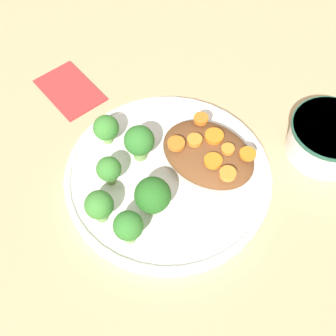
{
  "coord_description": "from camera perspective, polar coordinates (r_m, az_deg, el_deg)",
  "views": [
    {
      "loc": [
        0.21,
        -0.27,
        0.56
      ],
      "look_at": [
        0.0,
        0.0,
        0.03
      ],
      "focal_mm": 50.0,
      "sensor_mm": 36.0,
      "label": 1
    }
  ],
  "objects": [
    {
      "name": "carrot_slice_3",
      "position": [
        0.62,
        5.53,
        0.88
      ],
      "size": [
        0.02,
        0.02,
        0.01
      ],
      "primitive_type": "cylinder",
      "color": "orange",
      "rests_on": "stew_mound"
    },
    {
      "name": "carrot_slice_5",
      "position": [
        0.63,
        3.27,
        3.4
      ],
      "size": [
        0.02,
        0.02,
        0.01
      ],
      "primitive_type": "cylinder",
      "color": "orange",
      "rests_on": "stew_mound"
    },
    {
      "name": "carrot_slice_4",
      "position": [
        0.63,
        7.31,
        2.3
      ],
      "size": [
        0.02,
        0.02,
        0.01
      ],
      "primitive_type": "cylinder",
      "color": "orange",
      "rests_on": "stew_mound"
    },
    {
      "name": "broccoli_floret_5",
      "position": [
        0.64,
        -3.54,
        3.2
      ],
      "size": [
        0.04,
        0.04,
        0.06
      ],
      "color": "#759E51",
      "rests_on": "plate"
    },
    {
      "name": "broccoli_floret_0",
      "position": [
        0.59,
        -1.88,
        -3.4
      ],
      "size": [
        0.05,
        0.05,
        0.06
      ],
      "color": "#759E51",
      "rests_on": "plate"
    },
    {
      "name": "carrot_slice_7",
      "position": [
        0.63,
        9.69,
        1.71
      ],
      "size": [
        0.02,
        0.02,
        0.0
      ],
      "primitive_type": "cylinder",
      "color": "orange",
      "rests_on": "stew_mound"
    },
    {
      "name": "stew_mound",
      "position": [
        0.65,
        4.9,
        1.75
      ],
      "size": [
        0.14,
        0.1,
        0.03
      ],
      "primitive_type": "ellipsoid",
      "color": "brown",
      "rests_on": "plate"
    },
    {
      "name": "broccoli_floret_3",
      "position": [
        0.57,
        -4.85,
        -7.13
      ],
      "size": [
        0.04,
        0.04,
        0.05
      ],
      "color": "#7FA85B",
      "rests_on": "plate"
    },
    {
      "name": "carrot_slice_6",
      "position": [
        0.63,
        1.01,
        2.99
      ],
      "size": [
        0.02,
        0.02,
        0.01
      ],
      "primitive_type": "cylinder",
      "color": "orange",
      "rests_on": "stew_mound"
    },
    {
      "name": "plate",
      "position": [
        0.65,
        -0.0,
        -0.98
      ],
      "size": [
        0.29,
        0.29,
        0.02
      ],
      "color": "white",
      "rests_on": "ground_plane"
    },
    {
      "name": "broccoli_floret_1",
      "position": [
        0.62,
        -7.22,
        -0.21
      ],
      "size": [
        0.03,
        0.03,
        0.05
      ],
      "color": "#759E51",
      "rests_on": "plate"
    },
    {
      "name": "napkin",
      "position": [
        0.77,
        -11.9,
        9.35
      ],
      "size": [
        0.12,
        0.09,
        0.01
      ],
      "rotation": [
        0.0,
        0.0,
        -0.21
      ],
      "color": "#B73333",
      "rests_on": "ground_plane"
    },
    {
      "name": "carrot_slice_1",
      "position": [
        0.66,
        4.05,
        6.0
      ],
      "size": [
        0.02,
        0.02,
        0.01
      ],
      "primitive_type": "cylinder",
      "color": "orange",
      "rests_on": "stew_mound"
    },
    {
      "name": "carrot_slice_2",
      "position": [
        0.61,
        7.3,
        -0.68
      ],
      "size": [
        0.02,
        0.02,
        0.01
      ],
      "primitive_type": "cylinder",
      "color": "orange",
      "rests_on": "stew_mound"
    },
    {
      "name": "broccoli_floret_2",
      "position": [
        0.66,
        -7.54,
        4.81
      ],
      "size": [
        0.04,
        0.04,
        0.05
      ],
      "color": "#7FA85B",
      "rests_on": "plate"
    },
    {
      "name": "dip_bowl",
      "position": [
        0.7,
        18.94,
        3.59
      ],
      "size": [
        0.11,
        0.11,
        0.05
      ],
      "color": "white",
      "rests_on": "ground_plane"
    },
    {
      "name": "broccoli_floret_4",
      "position": [
        0.59,
        -8.38,
        -4.58
      ],
      "size": [
        0.04,
        0.04,
        0.05
      ],
      "color": "#7FA85B",
      "rests_on": "plate"
    },
    {
      "name": "carrot_slice_0",
      "position": [
        0.64,
        5.66,
        3.88
      ],
      "size": [
        0.03,
        0.03,
        0.01
      ],
      "primitive_type": "cylinder",
      "color": "orange",
      "rests_on": "stew_mound"
    },
    {
      "name": "ground_plane",
      "position": [
        0.66,
        -0.0,
        -1.45
      ],
      "size": [
        4.0,
        4.0,
        0.0
      ],
      "primitive_type": "plane",
      "color": "tan"
    }
  ]
}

